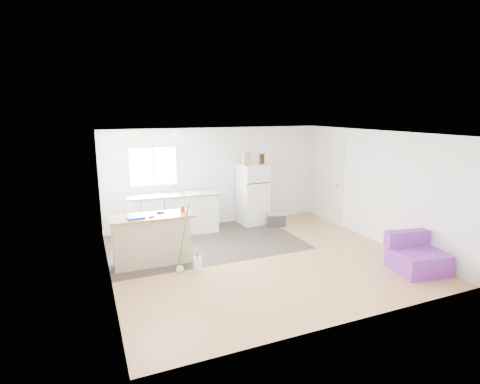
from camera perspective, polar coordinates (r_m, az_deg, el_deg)
name	(u,v)px	position (r m, az deg, el deg)	size (l,w,h in m)	color
room	(261,198)	(7.02, 3.24, -0.91)	(5.51, 5.01, 2.41)	#AB7A47
vinyl_zone	(205,242)	(8.23, -5.32, -7.65)	(4.05, 2.50, 0.00)	#342B27
window	(153,166)	(8.84, -13.09, 3.84)	(1.18, 0.06, 0.98)	white
interior_door	(331,182)	(9.76, 13.67, 1.42)	(0.11, 0.92, 2.10)	white
ceiling_fixture	(181,133)	(7.57, -9.03, 8.81)	(0.30, 0.30, 0.07)	white
kitchen_cabinets	(173,213)	(8.82, -10.16, -3.18)	(2.14, 0.82, 1.22)	white
peninsula	(152,239)	(7.17, -13.32, -7.04)	(1.52, 0.60, 0.93)	#C3AC8D
refrigerator	(253,194)	(9.38, 1.98, -0.31)	(0.71, 0.68, 1.51)	white
cooler	(276,219)	(9.33, 5.51, -4.09)	(0.52, 0.43, 0.35)	#2F2F32
purple_seat	(416,258)	(7.44, 25.23, -9.04)	(0.94, 0.90, 0.67)	purple
cleaner_jug	(198,263)	(6.84, -6.47, -10.72)	(0.14, 0.10, 0.31)	white
mop	(181,259)	(6.81, -8.98, -10.05)	(0.28, 0.34, 1.26)	green
red_cup	(183,209)	(7.16, -8.74, -2.52)	(0.08, 0.08, 0.12)	red
blue_tray	(135,217)	(6.91, -15.64, -3.75)	(0.30, 0.22, 0.04)	#1519C6
tool_a	(160,212)	(7.15, -12.04, -3.05)	(0.14, 0.05, 0.03)	black
tool_b	(152,217)	(6.90, -13.33, -3.68)	(0.10, 0.04, 0.03)	black
cardboard_box	(246,159)	(9.12, 0.95, 5.08)	(0.20, 0.10, 0.30)	tan
bottle_left	(261,159)	(9.27, 3.15, 5.03)	(0.07, 0.07, 0.25)	#3A1C0A
bottle_right	(263,159)	(9.34, 3.55, 5.08)	(0.07, 0.07, 0.25)	#3A1C0A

